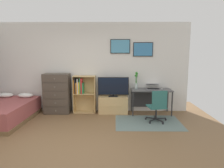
% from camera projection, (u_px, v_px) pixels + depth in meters
% --- Properties ---
extents(ground_plane, '(7.20, 7.20, 0.00)m').
position_uv_depth(ground_plane, '(73.00, 145.00, 4.05)').
color(ground_plane, brown).
extents(wall_back_with_posters, '(6.12, 0.09, 2.70)m').
position_uv_depth(wall_back_with_posters, '(89.00, 67.00, 6.24)').
color(wall_back_with_posters, silver).
rests_on(wall_back_with_posters, ground_plane).
extents(area_rug, '(1.70, 1.20, 0.01)m').
position_uv_depth(area_rug, '(148.00, 122.00, 5.33)').
color(area_rug, slate).
rests_on(area_rug, ground_plane).
extents(bed, '(1.42, 1.99, 0.62)m').
position_uv_depth(bed, '(3.00, 112.00, 5.42)').
color(bed, brown).
rests_on(bed, ground_plane).
extents(dresser, '(0.76, 0.46, 1.20)m').
position_uv_depth(dresser, '(57.00, 93.00, 6.10)').
color(dresser, '#4C4238').
rests_on(dresser, ground_plane).
extents(bookshelf, '(0.67, 0.30, 1.12)m').
position_uv_depth(bookshelf, '(82.00, 91.00, 6.15)').
color(bookshelf, tan).
rests_on(bookshelf, ground_plane).
extents(tv_stand, '(0.87, 0.41, 0.51)m').
position_uv_depth(tv_stand, '(113.00, 105.00, 6.14)').
color(tv_stand, tan).
rests_on(tv_stand, ground_plane).
extents(television, '(0.92, 0.16, 0.58)m').
position_uv_depth(television, '(113.00, 87.00, 6.04)').
color(television, black).
rests_on(television, tv_stand).
extents(desk, '(1.17, 0.56, 0.74)m').
position_uv_depth(desk, '(151.00, 94.00, 6.07)').
color(desk, '#4C4C4F').
rests_on(desk, ground_plane).
extents(office_chair, '(0.58, 0.57, 0.86)m').
position_uv_depth(office_chair, '(158.00, 105.00, 5.28)').
color(office_chair, '#232326').
rests_on(office_chair, ground_plane).
extents(laptop, '(0.39, 0.42, 0.17)m').
position_uv_depth(laptop, '(153.00, 87.00, 6.06)').
color(laptop, '#B7B7BC').
rests_on(laptop, desk).
extents(computer_mouse, '(0.06, 0.10, 0.03)m').
position_uv_depth(computer_mouse, '(162.00, 89.00, 5.95)').
color(computer_mouse, silver).
rests_on(computer_mouse, desk).
extents(bamboo_vase, '(0.10, 0.11, 0.50)m').
position_uv_depth(bamboo_vase, '(136.00, 80.00, 6.10)').
color(bamboo_vase, silver).
rests_on(bamboo_vase, desk).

